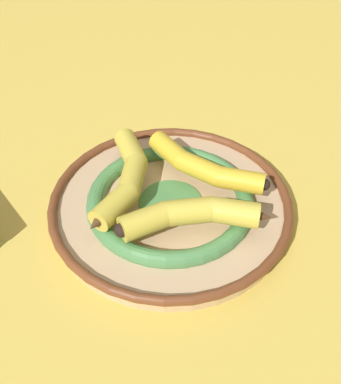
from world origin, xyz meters
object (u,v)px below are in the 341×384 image
banana_a (193,215)px  banana_c (200,165)px  banana_b (126,178)px  decorative_bowl (170,204)px

banana_a → banana_c: (0.03, 0.10, -0.00)m
banana_b → banana_c: size_ratio=1.28×
banana_a → banana_b: (-0.08, 0.08, -0.00)m
banana_b → decorative_bowl: bearing=-96.9°
decorative_bowl → banana_b: 0.07m
banana_a → banana_c: banana_a is taller
banana_b → banana_c: 0.11m
decorative_bowl → banana_b: (-0.06, 0.02, 0.04)m
decorative_bowl → banana_c: banana_c is taller
banana_b → banana_a: bearing=-121.6°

